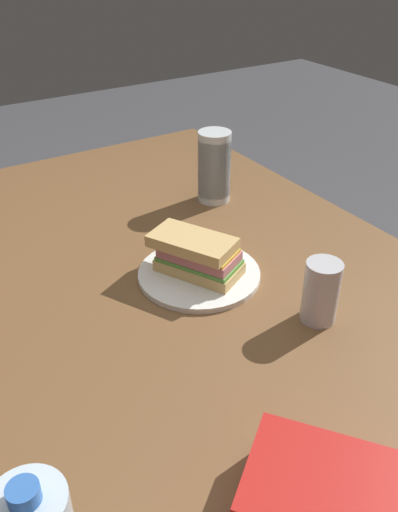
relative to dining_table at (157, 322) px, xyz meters
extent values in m
plane|color=#4C4C51|center=(0.00, 0.00, -0.66)|extent=(8.00, 8.00, 0.00)
cube|color=brown|center=(0.00, 0.00, 0.06)|extent=(1.58, 1.15, 0.04)
cylinder|color=brown|center=(0.71, -0.50, -0.31)|extent=(0.07, 0.07, 0.70)
cylinder|color=white|center=(0.00, -0.10, 0.08)|extent=(0.25, 0.25, 0.01)
cube|color=#DBB26B|center=(0.00, -0.10, 0.10)|extent=(0.19, 0.16, 0.02)
cube|color=#599E3F|center=(0.00, -0.10, 0.12)|extent=(0.18, 0.15, 0.01)
cube|color=#C6727A|center=(0.00, -0.10, 0.13)|extent=(0.18, 0.15, 0.02)
cube|color=yellow|center=(0.00, -0.10, 0.15)|extent=(0.17, 0.14, 0.01)
cube|color=#DBB26B|center=(0.01, -0.09, 0.16)|extent=(0.19, 0.16, 0.02)
cube|color=red|center=(-0.54, 0.04, 0.11)|extent=(0.27, 0.26, 0.07)
cylinder|color=blue|center=(-0.48, 0.37, 0.32)|extent=(0.03, 0.03, 0.02)
cylinder|color=silver|center=(0.28, -0.33, 0.13)|extent=(0.08, 0.08, 0.09)
cylinder|color=silver|center=(0.28, -0.33, 0.14)|extent=(0.08, 0.08, 0.09)
cylinder|color=silver|center=(0.28, -0.33, 0.16)|extent=(0.08, 0.08, 0.09)
cylinder|color=silver|center=(0.28, -0.33, 0.18)|extent=(0.08, 0.08, 0.09)
cylinder|color=silver|center=(0.28, -0.33, 0.20)|extent=(0.08, 0.08, 0.09)
cylinder|color=silver|center=(0.28, -0.33, 0.22)|extent=(0.08, 0.08, 0.09)
cylinder|color=silver|center=(-0.23, -0.22, 0.14)|extent=(0.07, 0.07, 0.12)
camera|label=1|loc=(-0.78, 0.39, 0.71)|focal=37.71mm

